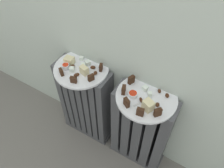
# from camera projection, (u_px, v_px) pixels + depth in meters

# --- Properties ---
(radiator_left) EXTENTS (0.33, 0.12, 0.58)m
(radiator_left) POSITION_uv_depth(u_px,v_px,m) (86.00, 103.00, 1.38)
(radiator_left) COLOR #47474C
(radiator_left) RESTS_ON ground_plane
(radiator_right) EXTENTS (0.33, 0.12, 0.58)m
(radiator_right) POSITION_uv_depth(u_px,v_px,m) (140.00, 131.00, 1.25)
(radiator_right) COLOR #47474C
(radiator_right) RESTS_ON ground_plane
(plate_left) EXTENTS (0.29, 0.29, 0.01)m
(plate_left) POSITION_uv_depth(u_px,v_px,m) (81.00, 69.00, 1.15)
(plate_left) COLOR white
(plate_left) RESTS_ON radiator_left
(plate_right) EXTENTS (0.29, 0.29, 0.01)m
(plate_right) POSITION_uv_depth(u_px,v_px,m) (146.00, 97.00, 1.03)
(plate_right) COLOR white
(plate_right) RESTS_ON radiator_right
(dark_cake_slice_left_0) EXTENTS (0.03, 0.03, 0.03)m
(dark_cake_slice_left_0) POSITION_uv_depth(u_px,v_px,m) (61.00, 72.00, 1.11)
(dark_cake_slice_left_0) COLOR #382114
(dark_cake_slice_left_0) RESTS_ON plate_left
(dark_cake_slice_left_1) EXTENTS (0.03, 0.02, 0.03)m
(dark_cake_slice_left_1) POSITION_uv_depth(u_px,v_px,m) (73.00, 80.00, 1.07)
(dark_cake_slice_left_1) COLOR #382114
(dark_cake_slice_left_1) RESTS_ON plate_left
(dark_cake_slice_left_2) EXTENTS (0.03, 0.03, 0.03)m
(dark_cake_slice_left_2) POSITION_uv_depth(u_px,v_px,m) (91.00, 78.00, 1.08)
(dark_cake_slice_left_2) COLOR #382114
(dark_cake_slice_left_2) RESTS_ON plate_left
(dark_cake_slice_left_3) EXTENTS (0.03, 0.03, 0.03)m
(dark_cake_slice_left_3) POSITION_uv_depth(u_px,v_px,m) (101.00, 67.00, 1.13)
(dark_cake_slice_left_3) COLOR #382114
(dark_cake_slice_left_3) RESTS_ON plate_left
(marble_cake_slice_left_0) EXTENTS (0.05, 0.04, 0.04)m
(marble_cake_slice_left_0) POSITION_uv_depth(u_px,v_px,m) (84.00, 70.00, 1.11)
(marble_cake_slice_left_0) COLOR beige
(marble_cake_slice_left_0) RESTS_ON plate_left
(marble_cake_slice_left_1) EXTENTS (0.05, 0.05, 0.04)m
(marble_cake_slice_left_1) POSITION_uv_depth(u_px,v_px,m) (69.00, 61.00, 1.16)
(marble_cake_slice_left_1) COLOR beige
(marble_cake_slice_left_1) RESTS_ON plate_left
(turkish_delight_left_0) EXTENTS (0.03, 0.03, 0.02)m
(turkish_delight_left_0) POSITION_uv_depth(u_px,v_px,m) (83.00, 65.00, 1.15)
(turkish_delight_left_0) COLOR white
(turkish_delight_left_0) RESTS_ON plate_left
(turkish_delight_left_1) EXTENTS (0.03, 0.03, 0.02)m
(turkish_delight_left_1) POSITION_uv_depth(u_px,v_px,m) (88.00, 63.00, 1.16)
(turkish_delight_left_1) COLOR white
(turkish_delight_left_1) RESTS_ON plate_left
(turkish_delight_left_2) EXTENTS (0.03, 0.03, 0.02)m
(turkish_delight_left_2) POSITION_uv_depth(u_px,v_px,m) (72.00, 69.00, 1.12)
(turkish_delight_left_2) COLOR white
(turkish_delight_left_2) RESTS_ON plate_left
(turkish_delight_left_3) EXTENTS (0.03, 0.03, 0.02)m
(turkish_delight_left_3) POSITION_uv_depth(u_px,v_px,m) (82.00, 58.00, 1.18)
(turkish_delight_left_3) COLOR white
(turkish_delight_left_3) RESTS_ON plate_left
(medjool_date_left_0) EXTENTS (0.03, 0.03, 0.02)m
(medjool_date_left_0) POSITION_uv_depth(u_px,v_px,m) (93.00, 67.00, 1.14)
(medjool_date_left_0) COLOR #3D1E0F
(medjool_date_left_0) RESTS_ON plate_left
(medjool_date_left_1) EXTENTS (0.03, 0.04, 0.01)m
(medjool_date_left_1) POSITION_uv_depth(u_px,v_px,m) (77.00, 75.00, 1.11)
(medjool_date_left_1) COLOR #3D1E0F
(medjool_date_left_1) RESTS_ON plate_left
(medjool_date_left_2) EXTENTS (0.02, 0.03, 0.02)m
(medjool_date_left_2) POSITION_uv_depth(u_px,v_px,m) (72.00, 66.00, 1.14)
(medjool_date_left_2) COLOR #3D1E0F
(medjool_date_left_2) RESTS_ON plate_left
(medjool_date_left_3) EXTENTS (0.02, 0.03, 0.02)m
(medjool_date_left_3) POSITION_uv_depth(u_px,v_px,m) (95.00, 73.00, 1.11)
(medjool_date_left_3) COLOR #3D1E0F
(medjool_date_left_3) RESTS_ON plate_left
(jam_bowl_left) EXTENTS (0.04, 0.04, 0.03)m
(jam_bowl_left) POSITION_uv_depth(u_px,v_px,m) (66.00, 66.00, 1.14)
(jam_bowl_left) COLOR white
(jam_bowl_left) RESTS_ON plate_left
(dark_cake_slice_right_0) EXTENTS (0.03, 0.04, 0.04)m
(dark_cake_slice_right_0) POSITION_uv_depth(u_px,v_px,m) (131.00, 80.00, 1.06)
(dark_cake_slice_right_0) COLOR #382114
(dark_cake_slice_right_0) RESTS_ON plate_right
(dark_cake_slice_right_1) EXTENTS (0.03, 0.04, 0.04)m
(dark_cake_slice_right_1) POSITION_uv_depth(u_px,v_px,m) (124.00, 90.00, 1.02)
(dark_cake_slice_right_1) COLOR #382114
(dark_cake_slice_right_1) RESTS_ON plate_right
(dark_cake_slice_right_2) EXTENTS (0.04, 0.03, 0.04)m
(dark_cake_slice_right_2) POSITION_uv_depth(u_px,v_px,m) (127.00, 103.00, 0.97)
(dark_cake_slice_right_2) COLOR #382114
(dark_cake_slice_right_2) RESTS_ON plate_right
(dark_cake_slice_right_3) EXTENTS (0.03, 0.02, 0.04)m
(dark_cake_slice_right_3) POSITION_uv_depth(u_px,v_px,m) (140.00, 112.00, 0.94)
(dark_cake_slice_right_3) COLOR #382114
(dark_cake_slice_right_3) RESTS_ON plate_right
(dark_cake_slice_right_4) EXTENTS (0.03, 0.03, 0.04)m
(dark_cake_slice_right_4) POSITION_uv_depth(u_px,v_px,m) (158.00, 112.00, 0.94)
(dark_cake_slice_right_4) COLOR #382114
(dark_cake_slice_right_4) RESTS_ON plate_right
(marble_cake_slice_right_0) EXTENTS (0.06, 0.05, 0.05)m
(marble_cake_slice_right_0) POSITION_uv_depth(u_px,v_px,m) (148.00, 105.00, 0.96)
(marble_cake_slice_right_0) COLOR beige
(marble_cake_slice_right_0) RESTS_ON plate_right
(turkish_delight_right_0) EXTENTS (0.03, 0.03, 0.02)m
(turkish_delight_right_0) POSITION_uv_depth(u_px,v_px,m) (145.00, 88.00, 1.04)
(turkish_delight_right_0) COLOR white
(turkish_delight_right_0) RESTS_ON plate_right
(turkish_delight_right_1) EXTENTS (0.03, 0.03, 0.02)m
(turkish_delight_right_1) POSITION_uv_depth(u_px,v_px,m) (150.00, 94.00, 1.02)
(turkish_delight_right_1) COLOR white
(turkish_delight_right_1) RESTS_ON plate_right
(medjool_date_right_0) EXTENTS (0.02, 0.03, 0.01)m
(medjool_date_right_0) POSITION_uv_depth(u_px,v_px,m) (157.00, 105.00, 0.98)
(medjool_date_right_0) COLOR #3D1E0F
(medjool_date_right_0) RESTS_ON plate_right
(medjool_date_right_1) EXTENTS (0.03, 0.03, 0.01)m
(medjool_date_right_1) POSITION_uv_depth(u_px,v_px,m) (159.00, 91.00, 1.04)
(medjool_date_right_1) COLOR #3D1E0F
(medjool_date_right_1) RESTS_ON plate_right
(medjool_date_right_2) EXTENTS (0.03, 0.03, 0.02)m
(medjool_date_right_2) POSITION_uv_depth(u_px,v_px,m) (141.00, 100.00, 1.00)
(medjool_date_right_2) COLOR #3D1E0F
(medjool_date_right_2) RESTS_ON plate_right
(medjool_date_right_3) EXTENTS (0.03, 0.03, 0.02)m
(medjool_date_right_3) POSITION_uv_depth(u_px,v_px,m) (167.00, 96.00, 1.02)
(medjool_date_right_3) COLOR #3D1E0F
(medjool_date_right_3) RESTS_ON plate_right
(jam_bowl_right) EXTENTS (0.04, 0.04, 0.02)m
(jam_bowl_right) POSITION_uv_depth(u_px,v_px,m) (133.00, 94.00, 1.02)
(jam_bowl_right) COLOR white
(jam_bowl_right) RESTS_ON plate_right
(fork) EXTENTS (0.06, 0.10, 0.00)m
(fork) POSITION_uv_depth(u_px,v_px,m) (144.00, 100.00, 1.01)
(fork) COLOR silver
(fork) RESTS_ON plate_right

